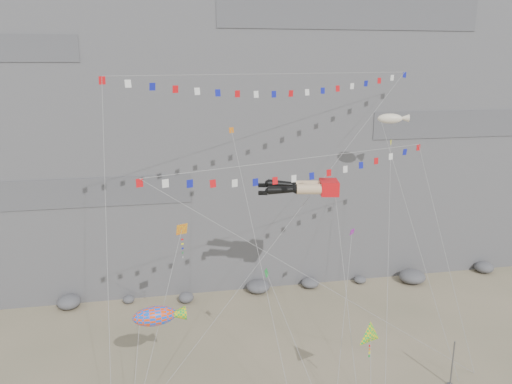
% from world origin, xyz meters
% --- Properties ---
extents(cliff, '(80.00, 28.00, 50.00)m').
position_xyz_m(cliff, '(0.00, 32.00, 25.00)').
color(cliff, slate).
rests_on(cliff, ground).
extents(talus_boulders, '(60.00, 3.00, 1.20)m').
position_xyz_m(talus_boulders, '(0.00, 17.00, 0.60)').
color(talus_boulders, '#5D5D62').
rests_on(talus_boulders, ground).
extents(anchor_pole_right, '(0.12, 0.12, 3.90)m').
position_xyz_m(anchor_pole_right, '(11.59, -2.27, 1.95)').
color(anchor_pole_right, slate).
rests_on(anchor_pole_right, ground).
extents(legs_kite, '(6.66, 13.18, 18.64)m').
position_xyz_m(legs_kite, '(1.56, 4.72, 14.89)').
color(legs_kite, red).
rests_on(legs_kite, ground).
extents(flag_banner_upper, '(28.72, 19.67, 30.98)m').
position_xyz_m(flag_banner_upper, '(0.50, 9.08, 23.75)').
color(flag_banner_upper, red).
rests_on(flag_banner_upper, ground).
extents(flag_banner_lower, '(25.89, 9.37, 22.67)m').
position_xyz_m(flag_banner_lower, '(0.78, 3.19, 17.55)').
color(flag_banner_lower, red).
rests_on(flag_banner_lower, ground).
extents(harlequin_kite, '(5.25, 8.91, 15.18)m').
position_xyz_m(harlequin_kite, '(-8.64, 3.87, 12.21)').
color(harlequin_kite, red).
rests_on(harlequin_kite, ground).
extents(fish_windsock, '(4.17, 4.40, 8.30)m').
position_xyz_m(fish_windsock, '(-10.92, -0.03, 7.20)').
color(fish_windsock, '#FF430D').
rests_on(fish_windsock, ground).
extents(delta_kite, '(2.12, 3.79, 7.85)m').
position_xyz_m(delta_kite, '(3.67, -4.24, 6.41)').
color(delta_kite, yellow).
rests_on(delta_kite, ground).
extents(blimp_windsock, '(3.72, 14.69, 23.79)m').
position_xyz_m(blimp_windsock, '(11.78, 11.60, 19.46)').
color(blimp_windsock, '#F2E4C7').
rests_on(blimp_windsock, ground).
extents(small_kite_a, '(2.90, 14.78, 24.04)m').
position_xyz_m(small_kite_a, '(-4.07, 7.13, 18.71)').
color(small_kite_a, orange).
rests_on(small_kite_a, ground).
extents(small_kite_b, '(6.10, 12.11, 16.17)m').
position_xyz_m(small_kite_b, '(6.31, 6.33, 10.05)').
color(small_kite_b, purple).
rests_on(small_kite_b, ground).
extents(small_kite_c, '(3.88, 8.00, 12.36)m').
position_xyz_m(small_kite_c, '(-2.58, 0.66, 9.38)').
color(small_kite_c, '#16932F').
rests_on(small_kite_c, ground).
extents(small_kite_d, '(7.70, 16.97, 25.03)m').
position_xyz_m(small_kite_d, '(10.71, 8.86, 16.96)').
color(small_kite_d, yellow).
rests_on(small_kite_d, ground).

